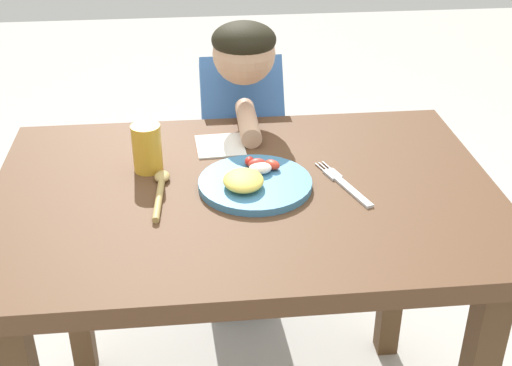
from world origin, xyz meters
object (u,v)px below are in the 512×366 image
object	(u,v)px
plate	(253,182)
fork	(345,185)
spoon	(160,189)
person	(242,170)
drinking_cup	(147,148)

from	to	relation	value
plate	fork	size ratio (longest dim) A/B	1.17
plate	spoon	distance (m)	0.20
person	plate	bearing A→B (deg)	88.28
plate	drinking_cup	distance (m)	0.25
spoon	drinking_cup	size ratio (longest dim) A/B	1.85
drinking_cup	person	distance (m)	0.52
spoon	drinking_cup	bearing A→B (deg)	18.33
plate	drinking_cup	xyz separation A→B (m)	(-0.23, 0.10, 0.04)
fork	plate	bearing A→B (deg)	67.03
plate	fork	distance (m)	0.20
spoon	drinking_cup	xyz separation A→B (m)	(-0.03, 0.10, 0.05)
drinking_cup	spoon	bearing A→B (deg)	-75.07
fork	person	world-z (taller)	person
fork	drinking_cup	distance (m)	0.44
plate	spoon	world-z (taller)	plate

